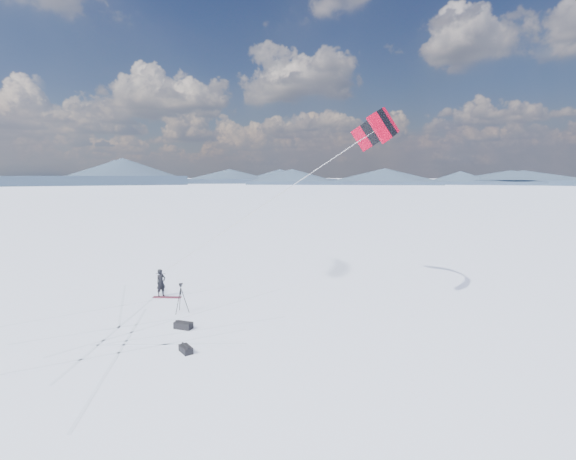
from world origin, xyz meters
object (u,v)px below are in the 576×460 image
at_px(snowboard, 167,297).
at_px(gear_bag_a, 183,325).
at_px(gear_bag_b, 186,349).
at_px(tripod, 181,294).
at_px(snowkiter, 162,296).

height_order(snowboard, gear_bag_a, gear_bag_a).
height_order(snowboard, gear_bag_b, gear_bag_b).
distance_m(tripod, gear_bag_b, 5.07).
bearing_deg(snowkiter, gear_bag_b, -119.18).
bearing_deg(tripod, snowkiter, 124.34).
xyz_separation_m(snowkiter, gear_bag_b, (5.63, -6.07, 0.14)).
bearing_deg(snowkiter, tripod, -108.77).
height_order(tripod, gear_bag_a, tripod).
bearing_deg(tripod, snowboard, 120.66).
bearing_deg(snowkiter, gear_bag_a, -115.85).
bearing_deg(tripod, gear_bag_a, -72.96).
bearing_deg(tripod, gear_bag_b, -73.09).
distance_m(snowkiter, gear_bag_b, 8.28).
xyz_separation_m(tripod, gear_bag_a, (1.38, -1.90, -0.81)).
bearing_deg(gear_bag_b, tripod, 159.96).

